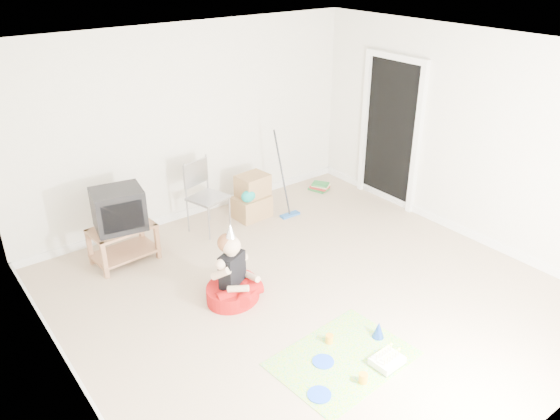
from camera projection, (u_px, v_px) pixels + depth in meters
ground at (309, 294)px, 5.98m from camera, size 5.00×5.00×0.00m
doorway_recess at (391, 133)px, 7.73m from camera, size 0.02×0.90×2.05m
tv_stand at (123, 241)px, 6.48m from camera, size 0.76×0.51×0.46m
crt_tv at (119, 209)px, 6.29m from camera, size 0.63×0.55×0.48m
folding_chair at (208, 198)px, 7.10m from camera, size 0.54×0.52×0.97m
cardboard_boxes at (252, 197)px, 7.53m from camera, size 0.52×0.41×0.61m
floor_mop at (290, 199)px, 7.56m from camera, size 0.29×0.39×1.17m
book_pile at (319, 186)px, 8.46m from camera, size 0.28×0.32×0.12m
seated_woman at (233, 283)px, 5.82m from camera, size 0.83×0.83×0.91m
party_mat at (343, 359)px, 5.05m from camera, size 1.32×1.00×0.01m
birthday_cake at (387, 361)px, 4.96m from camera, size 0.29×0.24×0.14m
blue_plate_near at (323, 362)px, 5.00m from camera, size 0.22×0.22×0.01m
blue_plate_far at (319, 395)px, 4.64m from camera, size 0.28×0.28×0.01m
orange_cup_near at (329, 339)px, 5.23m from camera, size 0.10×0.10×0.09m
orange_cup_far at (363, 378)px, 4.76m from camera, size 0.11×0.11×0.09m
blue_party_hat at (379, 330)px, 5.28m from camera, size 0.14×0.14×0.18m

